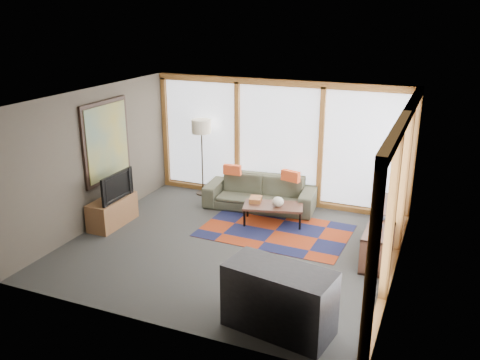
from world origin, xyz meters
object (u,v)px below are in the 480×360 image
at_px(bookshelf, 383,231).
at_px(television, 113,186).
at_px(coffee_table, 273,214).
at_px(tv_console, 113,212).
at_px(floor_lamp, 202,157).
at_px(bar_counter, 279,299).
at_px(sofa, 260,193).

relative_size(bookshelf, television, 2.54).
bearing_deg(coffee_table, tv_console, -156.14).
xyz_separation_m(floor_lamp, bar_counter, (3.18, -4.15, -0.41)).
bearing_deg(television, sofa, -49.21).
distance_m(floor_lamp, bar_counter, 5.25).
bearing_deg(bar_counter, coffee_table, 119.91).
distance_m(sofa, bar_counter, 4.22).
height_order(bookshelf, tv_console, bookshelf).
relative_size(sofa, television, 2.46).
relative_size(sofa, bookshelf, 0.97).
bearing_deg(television, floor_lamp, -18.70).
height_order(floor_lamp, coffee_table, floor_lamp).
relative_size(floor_lamp, coffee_table, 1.50).
relative_size(floor_lamp, television, 1.84).
distance_m(bookshelf, tv_console, 5.01).
relative_size(coffee_table, tv_console, 1.06).
xyz_separation_m(floor_lamp, bookshelf, (4.08, -1.16, -0.55)).
distance_m(bookshelf, television, 4.96).
height_order(floor_lamp, bookshelf, floor_lamp).
bearing_deg(tv_console, floor_lamp, 69.50).
bearing_deg(television, tv_console, 87.66).
xyz_separation_m(sofa, floor_lamp, (-1.47, 0.29, 0.52)).
distance_m(coffee_table, bar_counter, 3.42).
distance_m(coffee_table, tv_console, 3.07).
xyz_separation_m(sofa, coffee_table, (0.52, -0.66, -0.14)).
relative_size(tv_console, television, 1.16).
height_order(television, bar_counter, television).
relative_size(bookshelf, tv_console, 2.20).
bearing_deg(television, bookshelf, -77.76).
height_order(floor_lamp, tv_console, floor_lamp).
distance_m(floor_lamp, coffee_table, 2.30).
height_order(sofa, bar_counter, bar_counter).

